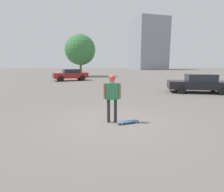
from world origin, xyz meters
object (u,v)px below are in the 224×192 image
(person, at_px, (112,92))
(car_parked_near, at_px, (199,83))
(skateboard, at_px, (128,122))
(car_parked_far, at_px, (71,75))

(person, distance_m, car_parked_near, 9.57)
(person, relative_size, skateboard, 2.11)
(skateboard, distance_m, car_parked_far, 18.42)
(person, height_order, car_parked_far, person)
(skateboard, relative_size, car_parked_near, 0.18)
(person, xyz_separation_m, car_parked_far, (-0.99, 18.07, -0.33))
(car_parked_near, bearing_deg, person, 57.80)
(skateboard, xyz_separation_m, car_parked_near, (7.58, 5.34, 0.66))
(skateboard, bearing_deg, car_parked_far, -90.06)
(car_parked_near, bearing_deg, skateboard, 60.95)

